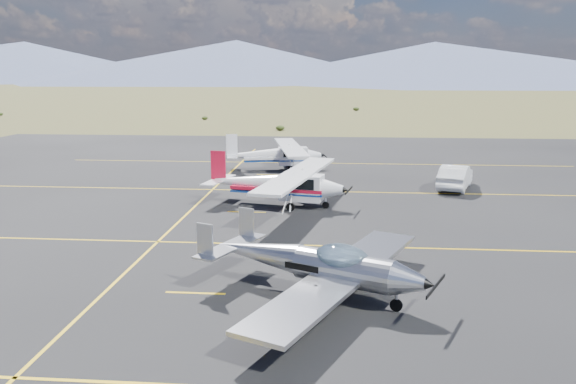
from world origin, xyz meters
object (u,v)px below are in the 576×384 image
(aircraft_low_wing, at_px, (320,264))
(sedan, at_px, (455,177))
(aircraft_cessna, at_px, (278,183))
(aircraft_plain, at_px, (276,154))

(aircraft_low_wing, bearing_deg, sedan, 90.42)
(aircraft_low_wing, height_order, aircraft_cessna, aircraft_cessna)
(aircraft_low_wing, relative_size, aircraft_plain, 0.94)
(aircraft_cessna, height_order, sedan, aircraft_cessna)
(aircraft_plain, bearing_deg, aircraft_low_wing, -91.77)
(aircraft_cessna, relative_size, sedan, 2.47)
(aircraft_cessna, distance_m, sedan, 11.86)
(aircraft_low_wing, bearing_deg, aircraft_plain, 123.54)
(aircraft_low_wing, distance_m, sedan, 19.60)
(aircraft_low_wing, distance_m, aircraft_plain, 24.30)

